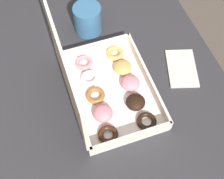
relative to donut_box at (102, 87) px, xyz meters
The scene contains 5 objects.
ground_plane 0.77m from the donut_box, 24.37° to the right, with size 8.00×8.00×0.00m, color #564C44.
dining_table 0.18m from the donut_box, 24.37° to the right, with size 1.05×0.73×0.71m.
donut_box is the anchor object (origin of this frame).
coffee_mug 0.27m from the donut_box, ahead, with size 0.09×0.09×0.10m.
paper_napkin 0.27m from the donut_box, 87.02° to the right, with size 0.16×0.13×0.01m.
Camera 1 is at (-0.51, 0.15, 1.53)m, focal length 50.00 mm.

